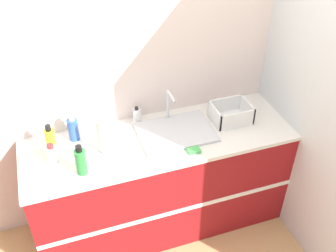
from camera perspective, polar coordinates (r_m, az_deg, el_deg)
The scene contains 13 objects.
ground_plane at distance 3.33m, azimuth 0.77°, elevation -17.30°, with size 12.00×12.00×0.00m, color tan.
wall_back at distance 2.92m, azimuth -3.35°, elevation 8.25°, with size 4.37×0.06×2.60m.
wall_right at distance 3.06m, azimuth 17.37°, elevation 7.91°, with size 0.06×2.63×2.60m.
counter_cabinet at distance 3.18m, azimuth -1.06°, elevation -8.12°, with size 2.00×0.65×0.91m.
sink at distance 2.91m, azimuth 1.07°, elevation -0.68°, with size 0.55×0.40×0.27m.
paper_towel_roll at distance 2.72m, azimuth -8.98°, elevation -1.11°, with size 0.13×0.13×0.27m.
dish_rack at distance 3.05m, azimuth 9.10°, elevation 1.65°, with size 0.29×0.23×0.14m.
bottle_green at distance 2.59m, azimuth -12.53°, elevation -4.99°, with size 0.07×0.07×0.23m.
bottle_blue at distance 2.88m, azimuth -13.61°, elevation -0.42°, with size 0.08×0.08×0.21m.
bottle_yellow at distance 2.81m, azimuth -16.63°, elevation -2.00°, with size 0.07×0.07×0.23m.
bottle_white_spray at distance 2.76m, azimuth -16.49°, elevation -3.86°, with size 0.08×0.08×0.14m.
soap_dispenser at distance 3.01m, azimuth -4.54°, elevation 1.62°, with size 0.06×0.06×0.13m.
sponge at distance 2.75m, azimuth 3.75°, elevation -3.56°, with size 0.09×0.06×0.02m.
Camera 1 is at (-0.66, -1.81, 2.72)m, focal length 42.00 mm.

